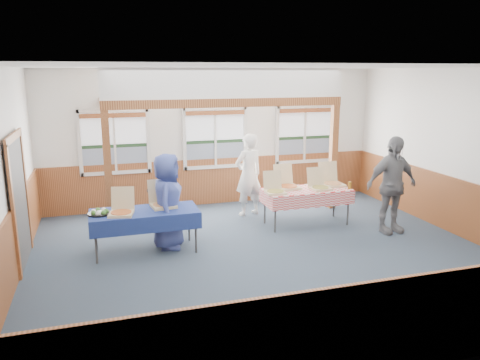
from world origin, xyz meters
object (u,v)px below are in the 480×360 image
object	(u,v)px
table_left	(144,214)
woman_black	(164,194)
woman_white	(248,175)
man_blue	(168,201)
table_right	(307,192)
person_grey	(392,185)

from	to	relation	value
table_left	woman_black	xyz separation A→B (m)	(0.51, 1.15, 0.03)
woman_white	man_blue	distance (m)	2.47
table_left	table_right	distance (m)	3.42
table_left	woman_white	bearing A→B (deg)	25.63
woman_black	table_left	bearing A→B (deg)	74.10
woman_black	man_blue	distance (m)	1.06
table_left	man_blue	distance (m)	0.47
table_left	person_grey	world-z (taller)	person_grey
table_left	man_blue	size ratio (longest dim) A/B	1.13
man_blue	woman_white	bearing A→B (deg)	-37.79
woman_white	man_blue	world-z (taller)	woman_white
person_grey	woman_white	bearing A→B (deg)	136.55
table_left	table_right	world-z (taller)	same
man_blue	woman_black	bearing A→B (deg)	11.38
table_left	person_grey	size ratio (longest dim) A/B	1.01
table_left	table_right	size ratio (longest dim) A/B	1.06
man_blue	person_grey	xyz separation A→B (m)	(4.33, -0.45, 0.10)
table_left	woman_black	world-z (taller)	woman_black
man_blue	person_grey	world-z (taller)	person_grey
woman_white	table_right	bearing A→B (deg)	118.08
table_left	woman_white	distance (m)	2.89
table_right	woman_black	size ratio (longest dim) A/B	1.26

